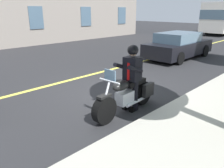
% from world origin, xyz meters
% --- Properties ---
extents(ground_plane, '(80.00, 80.00, 0.00)m').
position_xyz_m(ground_plane, '(0.00, 0.00, 0.00)').
color(ground_plane, '#28282B').
extents(lane_center_stripe, '(60.00, 0.16, 0.01)m').
position_xyz_m(lane_center_stripe, '(0.00, -2.00, 0.01)').
color(lane_center_stripe, '#E5DB4C').
rests_on(lane_center_stripe, ground_plane).
extents(motorcycle_main, '(2.22, 0.66, 1.26)m').
position_xyz_m(motorcycle_main, '(0.70, 1.33, 0.45)').
color(motorcycle_main, black).
rests_on(motorcycle_main, ground_plane).
extents(rider_main, '(0.64, 0.57, 1.74)m').
position_xyz_m(rider_main, '(0.51, 1.32, 1.04)').
color(rider_main, black).
rests_on(rider_main, ground_plane).
extents(car_dark, '(4.60, 1.92, 1.40)m').
position_xyz_m(car_dark, '(-6.46, -1.15, 0.69)').
color(car_dark, black).
rests_on(car_dark, ground_plane).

